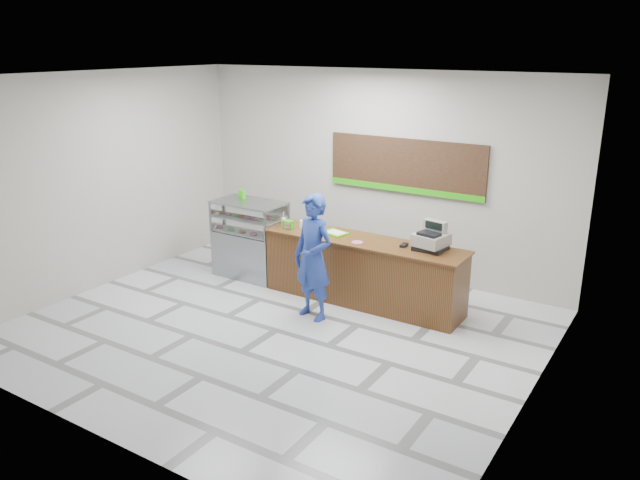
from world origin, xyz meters
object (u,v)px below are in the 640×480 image
Objects in this scene: sales_counter at (363,271)px; display_case at (250,238)px; serving_tray at (335,233)px; customer at (313,257)px; cash_register at (431,239)px.

display_case is (-2.22, -0.00, 0.16)m from sales_counter.
customer is at bearing -64.37° from serving_tray.
display_case is 2.97× the size of serving_tray.
customer is at bearing -112.09° from sales_counter.
customer reaches higher than serving_tray.
customer reaches higher than cash_register.
sales_counter is 7.29× the size of serving_tray.
customer reaches higher than sales_counter.
cash_register is 1.60m from serving_tray.
cash_register is (1.05, 0.13, 0.67)m from sales_counter.
cash_register is at bearing 7.27° from sales_counter.
serving_tray is 0.24× the size of customer.
serving_tray is (-0.54, 0.05, 0.52)m from sales_counter.
customer is (-1.40, -1.00, -0.25)m from cash_register.
display_case is at bearing -180.00° from sales_counter.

